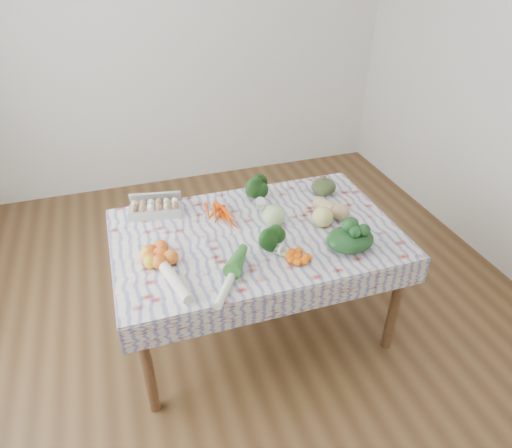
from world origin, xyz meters
name	(u,v)px	position (x,y,z in m)	size (l,w,h in m)	color
ground	(256,324)	(0.00, 0.00, 0.00)	(4.50, 4.50, 0.00)	#55371D
wall_back	(179,39)	(0.00, 2.25, 1.40)	(4.00, 0.04, 2.80)	white
dining_table	(256,244)	(0.00, 0.00, 0.68)	(1.60, 1.00, 0.75)	brown
tablecloth	(256,233)	(0.00, 0.00, 0.76)	(1.66, 1.06, 0.01)	silver
egg_carton	(155,209)	(-0.53, 0.37, 0.80)	(0.32, 0.13, 0.09)	#A9A9A4
carrot_bunch	(220,217)	(-0.17, 0.20, 0.78)	(0.24, 0.22, 0.04)	#F24D06
kale_bunch	(261,193)	(0.13, 0.31, 0.83)	(0.16, 0.14, 0.14)	#183A13
kabocha_squash	(324,187)	(0.57, 0.29, 0.82)	(0.16, 0.16, 0.11)	#3E4E26
cabbage	(274,216)	(0.12, 0.03, 0.83)	(0.14, 0.14, 0.14)	#ACCB7E
butternut_squash	(332,207)	(0.51, 0.04, 0.82)	(0.11, 0.24, 0.11)	tan
orange_cluster	(160,254)	(-0.57, -0.09, 0.80)	(0.26, 0.26, 0.09)	orange
broccoli	(275,244)	(0.04, -0.21, 0.81)	(0.13, 0.13, 0.10)	#184915
mandarin_cluster	(298,256)	(0.14, -0.32, 0.79)	(0.16, 0.16, 0.05)	#FF6308
grapefruit	(323,217)	(0.40, -0.06, 0.82)	(0.13, 0.13, 0.13)	#EADB78
spinach_bag	(350,239)	(0.45, -0.31, 0.82)	(0.27, 0.22, 0.12)	#133515
daikon	(172,277)	(-0.54, -0.29, 0.79)	(0.06, 0.06, 0.41)	white
leek	(231,277)	(-0.25, -0.37, 0.79)	(0.05, 0.05, 0.43)	white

